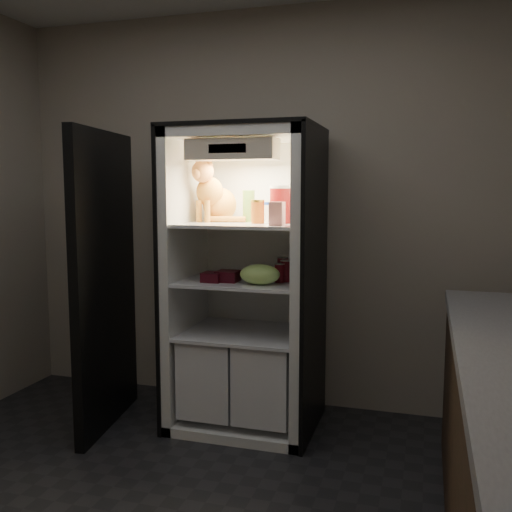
{
  "coord_description": "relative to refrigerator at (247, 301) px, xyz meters",
  "views": [
    {
      "loc": [
        1.08,
        -2.0,
        1.5
      ],
      "look_at": [
        0.08,
        1.32,
        1.09
      ],
      "focal_mm": 40.0,
      "sensor_mm": 36.0,
      "label": 1
    }
  ],
  "objects": [
    {
      "name": "soda_can_b",
      "position": [
        0.27,
        -0.07,
        0.21
      ],
      "size": [
        0.07,
        0.07,
        0.13
      ],
      "color": "black",
      "rests_on": "refrigerator"
    },
    {
      "name": "berry_box_right",
      "position": [
        -0.07,
        -0.17,
        0.18
      ],
      "size": [
        0.13,
        0.13,
        0.07
      ],
      "primitive_type": "cube",
      "color": "#480C17",
      "rests_on": "refrigerator"
    },
    {
      "name": "cream_carton",
      "position": [
        0.26,
        -0.25,
        0.57
      ],
      "size": [
        0.08,
        0.08,
        0.13
      ],
      "primitive_type": "cube",
      "color": "silver",
      "rests_on": "refrigerator"
    },
    {
      "name": "grape_bag",
      "position": [
        0.15,
        -0.22,
        0.21
      ],
      "size": [
        0.24,
        0.17,
        0.12
      ],
      "primitive_type": "ellipsoid",
      "color": "#A0D362",
      "rests_on": "refrigerator"
    },
    {
      "name": "pepper_jar",
      "position": [
        0.22,
        -0.02,
        0.61
      ],
      "size": [
        0.13,
        0.13,
        0.23
      ],
      "color": "maroon",
      "rests_on": "refrigerator"
    },
    {
      "name": "tabby_cat",
      "position": [
        -0.23,
        0.03,
        0.65
      ],
      "size": [
        0.35,
        0.41,
        0.42
      ],
      "rotation": [
        0.0,
        0.0,
        -0.3
      ],
      "color": "#C67519",
      "rests_on": "refrigerator"
    },
    {
      "name": "fridge_door",
      "position": [
        -0.84,
        -0.29,
        0.12
      ],
      "size": [
        0.19,
        0.87,
        1.85
      ],
      "rotation": [
        0.0,
        0.0,
        0.15
      ],
      "color": "black",
      "rests_on": "floor"
    },
    {
      "name": "soda_can_a",
      "position": [
        0.21,
        0.09,
        0.21
      ],
      "size": [
        0.07,
        0.07,
        0.13
      ],
      "color": "black",
      "rests_on": "refrigerator"
    },
    {
      "name": "soda_can_c",
      "position": [
        0.24,
        -0.11,
        0.21
      ],
      "size": [
        0.06,
        0.06,
        0.11
      ],
      "color": "black",
      "rests_on": "refrigerator"
    },
    {
      "name": "berry_box_left",
      "position": [
        -0.15,
        -0.21,
        0.18
      ],
      "size": [
        0.11,
        0.11,
        0.06
      ],
      "primitive_type": "cube",
      "color": "#480C17",
      "rests_on": "refrigerator"
    },
    {
      "name": "condiment_jar",
      "position": [
        0.05,
        -0.03,
        0.19
      ],
      "size": [
        0.06,
        0.06,
        0.09
      ],
      "color": "brown",
      "rests_on": "refrigerator"
    },
    {
      "name": "refrigerator",
      "position": [
        0.0,
        0.0,
        0.0
      ],
      "size": [
        0.9,
        0.72,
        1.88
      ],
      "color": "white",
      "rests_on": "floor"
    },
    {
      "name": "mayo_tub",
      "position": [
        0.11,
        0.12,
        0.56
      ],
      "size": [
        0.09,
        0.09,
        0.12
      ],
      "color": "white",
      "rests_on": "refrigerator"
    },
    {
      "name": "parmesan_shaker",
      "position": [
        0.0,
        0.03,
        0.6
      ],
      "size": [
        0.08,
        0.08,
        0.2
      ],
      "color": "#248538",
      "rests_on": "refrigerator"
    },
    {
      "name": "room_shell",
      "position": [
        0.0,
        -1.38,
        0.83
      ],
      "size": [
        3.6,
        3.6,
        3.6
      ],
      "color": "white",
      "rests_on": "floor"
    },
    {
      "name": "salsa_jar",
      "position": [
        0.1,
        -0.09,
        0.57
      ],
      "size": [
        0.08,
        0.08,
        0.14
      ],
      "color": "maroon",
      "rests_on": "refrigerator"
    }
  ]
}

